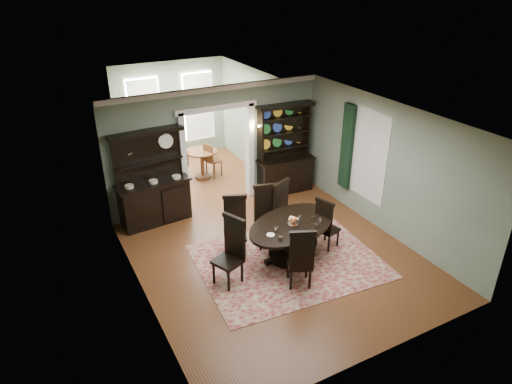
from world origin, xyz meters
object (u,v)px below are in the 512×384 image
at_px(welsh_dresser, 285,161).
at_px(parlor_table, 202,160).
at_px(sideboard, 153,192).
at_px(dining_table, 291,234).

xyz_separation_m(welsh_dresser, parlor_table, (-1.63, 1.83, -0.33)).
bearing_deg(sideboard, welsh_dresser, -5.15).
distance_m(sideboard, welsh_dresser, 3.57).
xyz_separation_m(sideboard, welsh_dresser, (3.57, 0.00, 0.08)).
bearing_deg(parlor_table, dining_table, -88.90).
height_order(dining_table, parlor_table, dining_table).
bearing_deg(welsh_dresser, sideboard, -176.23).
bearing_deg(dining_table, parlor_table, 72.31).
relative_size(dining_table, sideboard, 1.09).
bearing_deg(welsh_dresser, parlor_table, 135.31).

